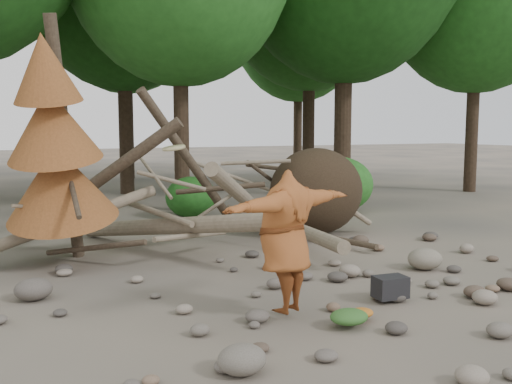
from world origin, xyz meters
name	(u,v)px	position (x,y,z in m)	size (l,w,h in m)	color
ground	(317,299)	(0.00, 0.00, 0.00)	(120.00, 120.00, 0.00)	#514C44
deadfall_pile	(295,195)	(2.02, 4.24, 0.95)	(8.55, 5.24, 3.30)	#332619
dead_conifer	(55,147)	(-3.12, 3.37, 2.11)	(2.06, 2.16, 4.35)	#4C3F30
bush_mid	(191,197)	(0.80, 7.80, 0.56)	(1.40, 1.40, 1.12)	#21611C
bush_right	(338,184)	(5.00, 7.00, 0.80)	(2.00, 2.00, 1.60)	#2A7323
frisbee_thrower	(286,241)	(-0.77, -0.49, 1.00)	(2.91, 1.34, 2.19)	#974D22
backpack	(390,291)	(0.87, -0.55, 0.15)	(0.46, 0.30, 0.30)	black
cloth_green	(349,321)	(-0.26, -1.18, 0.09)	(0.49, 0.41, 0.18)	#316026
cloth_orange	(361,317)	(0.02, -1.04, 0.06)	(0.32, 0.26, 0.12)	#B0641E
boulder_front_left	(242,359)	(-1.98, -1.82, 0.15)	(0.50, 0.45, 0.30)	#6C645A
boulder_mid_right	(425,259)	(2.59, 0.67, 0.18)	(0.61, 0.55, 0.37)	gray
boulder_mid_left	(33,289)	(-3.66, 1.68, 0.16)	(0.53, 0.47, 0.32)	#59524B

